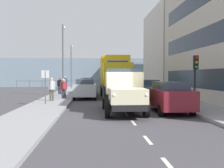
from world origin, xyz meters
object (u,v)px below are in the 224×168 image
object	(u,v)px
street_sign	(45,81)
truck_vintage_cream	(124,92)
car_maroon_kerbside_near	(169,96)
car_navy_oppositeside_1	(87,86)
pedestrian_couple_a	(65,83)
lamp_post_far	(71,62)
pedestrian_strolling	(60,85)
lamp_post_promenade	(63,53)
pedestrian_near_railing	(63,86)
car_grey_oppositeside_2	(88,84)
pedestrian_couple_b	(52,87)
car_silver_oppositeside_0	(85,89)
traffic_light_near	(196,69)
lorry_cargo_yellow	(115,75)
car_teal_kerbside_1	(146,90)
pedestrian_by_lamp	(64,87)

from	to	relation	value
street_sign	truck_vintage_cream	bearing A→B (deg)	143.19
car_maroon_kerbside_near	car_navy_oppositeside_1	distance (m)	14.39
pedestrian_couple_a	street_sign	xyz separation A→B (m)	(0.13, 10.42, 0.46)
car_maroon_kerbside_near	lamp_post_far	xyz separation A→B (m)	(7.39, -22.76, 2.99)
pedestrian_strolling	street_sign	distance (m)	8.49
lamp_post_promenade	street_sign	distance (m)	8.64
pedestrian_near_railing	pedestrian_couple_a	world-z (taller)	pedestrian_couple_a
car_grey_oppositeside_2	lamp_post_promenade	xyz separation A→B (m)	(2.28, 8.04, 3.34)
pedestrian_couple_a	car_navy_oppositeside_1	bearing A→B (deg)	172.07
car_maroon_kerbside_near	lamp_post_promenade	world-z (taller)	lamp_post_promenade
pedestrian_couple_b	pedestrian_couple_a	world-z (taller)	pedestrian_couple_a
car_grey_oppositeside_2	lamp_post_promenade	distance (m)	9.00
car_silver_oppositeside_0	pedestrian_strolling	bearing A→B (deg)	-52.77
car_navy_oppositeside_1	street_sign	size ratio (longest dim) A/B	2.01
car_silver_oppositeside_0	traffic_light_near	distance (m)	9.78
lamp_post_promenade	pedestrian_couple_a	bearing A→B (deg)	-87.66
lorry_cargo_yellow	pedestrian_strolling	distance (m)	5.75
car_teal_kerbside_1	lamp_post_far	distance (m)	18.53
lorry_cargo_yellow	lamp_post_promenade	xyz separation A→B (m)	(5.03, -1.43, 2.16)
car_silver_oppositeside_0	pedestrian_by_lamp	bearing A→B (deg)	34.38
pedestrian_couple_b	lamp_post_promenade	xyz separation A→B (m)	(-0.12, -6.36, 3.06)
pedestrian_near_railing	street_sign	xyz separation A→B (m)	(0.47, 6.07, 0.60)
car_navy_oppositeside_1	car_teal_kerbside_1	bearing A→B (deg)	123.51
lorry_cargo_yellow	lamp_post_promenade	world-z (taller)	lamp_post_promenade
truck_vintage_cream	pedestrian_strolling	world-z (taller)	truck_vintage_cream
pedestrian_near_railing	lamp_post_promenade	bearing A→B (deg)	-83.47
lamp_post_promenade	lamp_post_far	xyz separation A→B (m)	(0.16, -11.09, -0.35)
car_silver_oppositeside_0	lamp_post_promenade	world-z (taller)	lamp_post_promenade
lorry_cargo_yellow	car_grey_oppositeside_2	bearing A→B (deg)	-73.80
traffic_light_near	pedestrian_near_railing	bearing A→B (deg)	-38.28
street_sign	car_navy_oppositeside_1	bearing A→B (deg)	-103.92
pedestrian_couple_b	pedestrian_by_lamp	size ratio (longest dim) A/B	1.09
car_grey_oppositeside_2	pedestrian_strolling	xyz separation A→B (m)	(2.67, 7.82, 0.22)
street_sign	lorry_cargo_yellow	bearing A→B (deg)	-127.61
lorry_cargo_yellow	car_silver_oppositeside_0	xyz separation A→B (m)	(2.75, 1.86, -1.18)
street_sign	car_grey_oppositeside_2	bearing A→B (deg)	-98.73
car_navy_oppositeside_1	pedestrian_couple_a	distance (m)	2.41
pedestrian_couple_a	traffic_light_near	world-z (taller)	traffic_light_near
truck_vintage_cream	lorry_cargo_yellow	world-z (taller)	lorry_cargo_yellow
pedestrian_couple_a	lamp_post_promenade	xyz separation A→B (m)	(-0.09, 2.18, 3.01)
pedestrian_couple_b	lamp_post_promenade	bearing A→B (deg)	-91.09
car_maroon_kerbside_near	lamp_post_far	bearing A→B (deg)	-72.00
truck_vintage_cream	pedestrian_couple_a	distance (m)	14.85
car_teal_kerbside_1	car_navy_oppositeside_1	world-z (taller)	same
lamp_post_promenade	car_silver_oppositeside_0	bearing A→B (deg)	124.70
lorry_cargo_yellow	pedestrian_couple_a	bearing A→B (deg)	-35.16
lorry_cargo_yellow	lamp_post_far	size ratio (longest dim) A/B	1.31
pedestrian_near_railing	car_teal_kerbside_1	bearing A→B (deg)	153.71
car_navy_oppositeside_1	lamp_post_promenade	distance (m)	4.45
lorry_cargo_yellow	pedestrian_couple_b	size ratio (longest dim) A/B	4.70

